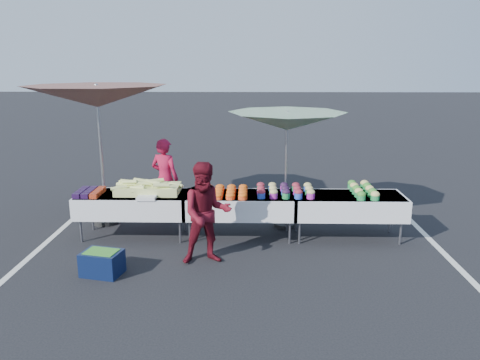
{
  "coord_description": "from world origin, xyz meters",
  "views": [
    {
      "loc": [
        0.16,
        -7.51,
        2.9
      ],
      "look_at": [
        0.0,
        0.0,
        1.0
      ],
      "focal_mm": 35.0,
      "sensor_mm": 36.0,
      "label": 1
    }
  ],
  "objects_px": {
    "customer": "(207,213)",
    "storage_bin": "(102,262)",
    "table_left": "(133,203)",
    "vendor": "(165,178)",
    "umbrella_right": "(287,122)",
    "table_right": "(348,205)",
    "umbrella_left": "(97,97)",
    "table_center": "(240,204)"
  },
  "relations": [
    {
      "from": "customer",
      "to": "storage_bin",
      "type": "xyz_separation_m",
      "value": [
        -1.43,
        -0.45,
        -0.58
      ]
    },
    {
      "from": "table_left",
      "to": "customer",
      "type": "distance_m",
      "value": 1.71
    },
    {
      "from": "vendor",
      "to": "umbrella_right",
      "type": "bearing_deg",
      "value": -170.69
    },
    {
      "from": "table_right",
      "to": "customer",
      "type": "height_order",
      "value": "customer"
    },
    {
      "from": "umbrella_right",
      "to": "table_left",
      "type": "bearing_deg",
      "value": -168.46
    },
    {
      "from": "table_left",
      "to": "umbrella_left",
      "type": "distance_m",
      "value": 1.97
    },
    {
      "from": "vendor",
      "to": "storage_bin",
      "type": "relative_size",
      "value": 2.53
    },
    {
      "from": "table_right",
      "to": "vendor",
      "type": "xyz_separation_m",
      "value": [
        -3.24,
        1.03,
        0.18
      ]
    },
    {
      "from": "vendor",
      "to": "umbrella_right",
      "type": "xyz_separation_m",
      "value": [
        2.24,
        -0.5,
        1.13
      ]
    },
    {
      "from": "customer",
      "to": "umbrella_left",
      "type": "bearing_deg",
      "value": 128.74
    },
    {
      "from": "umbrella_right",
      "to": "umbrella_left",
      "type": "bearing_deg",
      "value": 177.93
    },
    {
      "from": "vendor",
      "to": "customer",
      "type": "relative_size",
      "value": 1.0
    },
    {
      "from": "table_left",
      "to": "vendor",
      "type": "bearing_deg",
      "value": 70.85
    },
    {
      "from": "table_center",
      "to": "umbrella_right",
      "type": "bearing_deg",
      "value": 33.56
    },
    {
      "from": "storage_bin",
      "to": "table_right",
      "type": "bearing_deg",
      "value": 34.87
    },
    {
      "from": "customer",
      "to": "table_left",
      "type": "bearing_deg",
      "value": 130.47
    },
    {
      "from": "table_left",
      "to": "umbrella_right",
      "type": "distance_m",
      "value": 2.96
    },
    {
      "from": "vendor",
      "to": "storage_bin",
      "type": "height_order",
      "value": "vendor"
    },
    {
      "from": "table_center",
      "to": "umbrella_right",
      "type": "relative_size",
      "value": 0.85
    },
    {
      "from": "table_center",
      "to": "storage_bin",
      "type": "distance_m",
      "value": 2.45
    },
    {
      "from": "table_left",
      "to": "storage_bin",
      "type": "xyz_separation_m",
      "value": [
        -0.1,
        -1.5,
        -0.4
      ]
    },
    {
      "from": "customer",
      "to": "umbrella_left",
      "type": "distance_m",
      "value": 3.07
    },
    {
      "from": "vendor",
      "to": "customer",
      "type": "bearing_deg",
      "value": 137.09
    },
    {
      "from": "table_right",
      "to": "table_left",
      "type": "bearing_deg",
      "value": 180.0
    },
    {
      "from": "customer",
      "to": "umbrella_right",
      "type": "bearing_deg",
      "value": 39.82
    },
    {
      "from": "table_right",
      "to": "customer",
      "type": "xyz_separation_m",
      "value": [
        -2.26,
        -1.05,
        0.18
      ]
    },
    {
      "from": "umbrella_right",
      "to": "vendor",
      "type": "bearing_deg",
      "value": 167.4
    },
    {
      "from": "vendor",
      "to": "table_right",
      "type": "bearing_deg",
      "value": -175.74
    },
    {
      "from": "table_center",
      "to": "table_right",
      "type": "relative_size",
      "value": 1.0
    },
    {
      "from": "table_right",
      "to": "umbrella_right",
      "type": "distance_m",
      "value": 1.73
    },
    {
      "from": "table_right",
      "to": "umbrella_right",
      "type": "relative_size",
      "value": 0.85
    },
    {
      "from": "table_center",
      "to": "vendor",
      "type": "distance_m",
      "value": 1.78
    },
    {
      "from": "customer",
      "to": "umbrella_left",
      "type": "xyz_separation_m",
      "value": [
        -2.04,
        1.7,
        1.54
      ]
    },
    {
      "from": "table_center",
      "to": "umbrella_right",
      "type": "xyz_separation_m",
      "value": [
        0.8,
        0.53,
        1.31
      ]
    },
    {
      "from": "table_center",
      "to": "table_left",
      "type": "bearing_deg",
      "value": 180.0
    },
    {
      "from": "table_right",
      "to": "storage_bin",
      "type": "relative_size",
      "value": 3.09
    },
    {
      "from": "vendor",
      "to": "customer",
      "type": "height_order",
      "value": "vendor"
    },
    {
      "from": "customer",
      "to": "umbrella_right",
      "type": "relative_size",
      "value": 0.7
    },
    {
      "from": "table_center",
      "to": "umbrella_left",
      "type": "relative_size",
      "value": 0.57
    },
    {
      "from": "table_right",
      "to": "storage_bin",
      "type": "height_order",
      "value": "table_right"
    },
    {
      "from": "table_left",
      "to": "customer",
      "type": "xyz_separation_m",
      "value": [
        1.34,
        -1.05,
        0.18
      ]
    },
    {
      "from": "table_center",
      "to": "storage_bin",
      "type": "relative_size",
      "value": 3.09
    }
  ]
}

